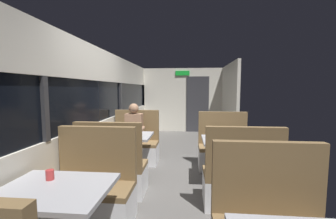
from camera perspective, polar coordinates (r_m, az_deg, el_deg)
name	(u,v)px	position (r m, az deg, el deg)	size (l,w,h in m)	color
ground_plane	(176,177)	(4.04, 2.11, -17.33)	(3.30, 9.20, 0.02)	#514F4C
carriage_window_panel_left	(95,114)	(4.09, -18.56, -1.10)	(0.09, 8.48, 2.30)	beige
carriage_end_bulkhead	(184,100)	(7.93, 4.22, 2.40)	(2.90, 0.11, 2.30)	beige
carriage_aisle_panel_right	(229,102)	(6.85, 15.76, 1.84)	(0.08, 2.40, 2.30)	beige
dining_table_near_window	(55,199)	(2.16, -27.54, -20.13)	(0.90, 0.70, 0.74)	#9E9EA3
bench_near_window_facing_entry	(93,194)	(2.85, -19.14, -20.31)	(0.95, 0.50, 1.10)	silver
dining_table_mid_window	(126,140)	(3.97, -11.01, -7.97)	(0.90, 0.70, 0.74)	#9E9EA3
bench_mid_window_facing_end	(113,172)	(3.43, -14.30, -15.68)	(0.95, 0.50, 1.10)	silver
bench_mid_window_facing_entry	(136,147)	(4.70, -8.52, -9.73)	(0.95, 0.50, 1.10)	silver
dining_table_rear_aisle	(231,146)	(3.69, 16.15, -9.12)	(0.90, 0.70, 0.74)	#9E9EA3
bench_rear_aisle_facing_end	(240,183)	(3.14, 18.52, -17.80)	(0.95, 0.50, 1.10)	silver
bench_rear_aisle_facing_entry	(223,152)	(4.44, 14.31, -10.77)	(0.95, 0.50, 1.10)	silver
seated_passenger	(135,138)	(4.58, -8.78, -7.44)	(0.47, 0.55, 1.26)	#26262D
coffee_cup_primary	(50,175)	(2.29, -28.63, -14.86)	(0.07, 0.07, 0.09)	#B23333
coffee_cup_secondary	(246,139)	(3.59, 19.73, -7.25)	(0.07, 0.07, 0.09)	#B23333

